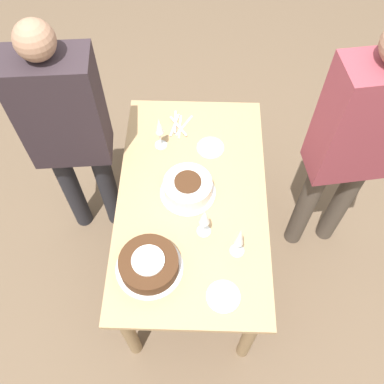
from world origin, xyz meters
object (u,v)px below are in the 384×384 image
(wine_glass_near, at_px, (240,238))
(person_cutting, at_px, (68,129))
(cake_front_chocolate, at_px, (149,264))
(cake_center_white, at_px, (188,187))
(wine_glass_far, at_px, (204,218))
(person_watching, at_px, (356,141))
(wine_glass_extra, at_px, (159,128))

(wine_glass_near, distance_m, person_cutting, 1.03)
(cake_front_chocolate, xyz_separation_m, person_cutting, (-0.65, -0.45, 0.17))
(person_cutting, bearing_deg, cake_front_chocolate, -60.48)
(cake_front_chocolate, bearing_deg, cake_center_white, 158.63)
(cake_front_chocolate, height_order, wine_glass_far, wine_glass_far)
(cake_center_white, relative_size, cake_front_chocolate, 0.91)
(cake_front_chocolate, xyz_separation_m, person_watching, (-0.57, 0.97, 0.23))
(wine_glass_far, relative_size, person_cutting, 0.13)
(cake_front_chocolate, xyz_separation_m, wine_glass_extra, (-0.73, 0.00, 0.10))
(wine_glass_extra, distance_m, person_cutting, 0.47)
(person_cutting, bearing_deg, cake_center_white, -25.72)
(cake_center_white, distance_m, wine_glass_extra, 0.36)
(cake_front_chocolate, height_order, person_cutting, person_cutting)
(cake_front_chocolate, relative_size, wine_glass_far, 1.59)
(wine_glass_extra, xyz_separation_m, person_watching, (0.16, 0.96, 0.13))
(cake_center_white, distance_m, wine_glass_far, 0.25)
(person_watching, bearing_deg, cake_front_chocolate, 20.89)
(wine_glass_near, relative_size, wine_glass_far, 1.12)
(person_cutting, bearing_deg, wine_glass_near, -37.99)
(cake_center_white, relative_size, person_watching, 0.17)
(wine_glass_near, bearing_deg, cake_center_white, -142.81)
(cake_center_white, bearing_deg, wine_glass_extra, -152.39)
(cake_front_chocolate, bearing_deg, person_watching, 120.33)
(cake_center_white, bearing_deg, wine_glass_far, 21.01)
(cake_front_chocolate, relative_size, person_cutting, 0.20)
(person_watching, bearing_deg, person_cutting, -12.81)
(person_cutting, xyz_separation_m, person_watching, (0.08, 1.42, 0.06))
(cake_front_chocolate, xyz_separation_m, wine_glass_near, (-0.10, 0.41, 0.10))
(wine_glass_far, relative_size, wine_glass_extra, 0.92)
(wine_glass_far, xyz_separation_m, person_cutting, (-0.45, -0.70, 0.08))
(wine_glass_near, distance_m, wine_glass_extra, 0.75)
(cake_center_white, relative_size, wine_glass_extra, 1.34)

